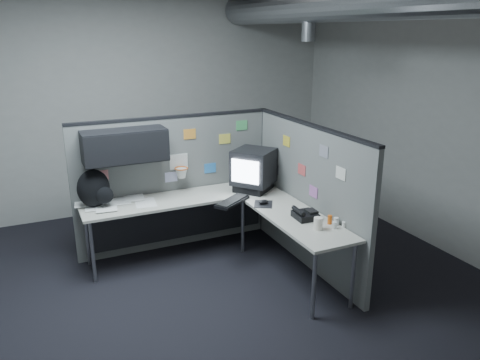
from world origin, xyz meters
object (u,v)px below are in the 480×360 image
keyboard (232,201)px  phone (305,215)px  desk (212,211)px  monitor (254,169)px  backpack (95,189)px

keyboard → phone: bearing=-44.6°
desk → monitor: 0.73m
desk → backpack: size_ratio=5.44×
desk → monitor: (0.61, 0.17, 0.37)m
desk → backpack: backpack is taller
monitor → backpack: size_ratio=1.45×
monitor → keyboard: bearing=-136.9°
desk → backpack: bearing=162.9°
backpack → desk: bearing=-37.8°
monitor → backpack: monitor is taller
keyboard → backpack: (-1.40, 0.51, 0.19)m
desk → phone: phone is taller
keyboard → phone: size_ratio=1.97×
desk → keyboard: 0.27m
desk → backpack: 1.30m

